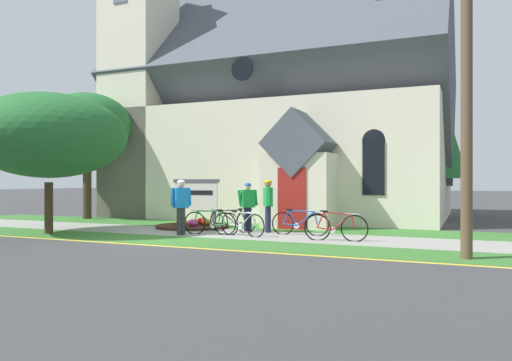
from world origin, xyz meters
TOP-DOWN VIEW (x-y plane):
  - ground at (0.00, 4.00)m, footprint 140.00×140.00m
  - sidewalk_slab at (0.09, 1.88)m, footprint 32.00×2.43m
  - grass_verge at (0.09, -0.25)m, footprint 32.00×1.84m
  - church_lawn at (0.09, 4.35)m, footprint 24.00×2.51m
  - curb_paint_stripe at (0.09, -1.32)m, footprint 28.00×0.16m
  - church_building at (-0.25, 10.29)m, footprint 14.94×11.73m
  - church_sign at (-0.68, 3.40)m, footprint 1.78×0.22m
  - flower_bed at (-0.68, 3.14)m, footprint 2.54×2.54m
  - bicycle_blue at (2.01, 1.49)m, footprint 1.64×0.49m
  - bicycle_orange at (0.95, 1.45)m, footprint 1.70×0.23m
  - bicycle_black at (3.50, 2.41)m, footprint 1.79×0.12m
  - bicycle_white at (1.25, 2.38)m, footprint 1.75×0.30m
  - bicycle_silver at (4.86, 1.43)m, footprint 1.75×0.27m
  - cyclist_in_green_jersey at (1.63, 2.75)m, footprint 0.50×0.58m
  - cyclist_in_white_jersey at (0.22, 0.96)m, footprint 0.39×0.61m
  - cyclist_in_blue_jersey at (2.32, 2.77)m, footprint 0.44×0.64m
  - utility_pole at (8.07, -0.46)m, footprint 3.12×0.28m
  - roadside_conifer at (6.31, 11.04)m, footprint 3.70×3.70m
  - yard_deciduous_tree at (-7.00, 4.90)m, footprint 3.86×3.86m
  - verge_sapling at (-3.80, -0.30)m, footprint 4.79×4.79m

SIDE VIEW (x-z plane):
  - ground at x=0.00m, z-range 0.00..0.00m
  - curb_paint_stripe at x=0.09m, z-range 0.00..0.01m
  - grass_verge at x=0.09m, z-range 0.00..0.01m
  - church_lawn at x=0.09m, z-range 0.00..0.01m
  - sidewalk_slab at x=0.09m, z-range 0.00..0.01m
  - flower_bed at x=-0.68m, z-range -0.09..0.25m
  - bicycle_blue at x=2.01m, z-range -0.02..0.75m
  - bicycle_white at x=1.25m, z-range -0.03..0.77m
  - bicycle_black at x=3.50m, z-range -0.04..0.78m
  - bicycle_orange at x=0.95m, z-range -0.03..0.77m
  - bicycle_silver at x=4.86m, z-range -0.04..0.82m
  - cyclist_in_green_jersey at x=1.63m, z-range 0.12..1.71m
  - cyclist_in_white_jersey at x=0.22m, z-range 0.15..1.82m
  - cyclist_in_blue_jersey at x=2.32m, z-range 0.15..1.83m
  - church_sign at x=-0.68m, z-range 0.26..1.96m
  - verge_sapling at x=-3.80m, z-range 0.86..5.23m
  - yard_deciduous_tree at x=-7.00m, z-range 1.28..6.73m
  - utility_pole at x=8.07m, z-range 0.45..8.70m
  - church_building at x=-0.25m, z-range -2.14..11.49m
  - roadside_conifer at x=6.31m, z-range 0.87..9.09m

